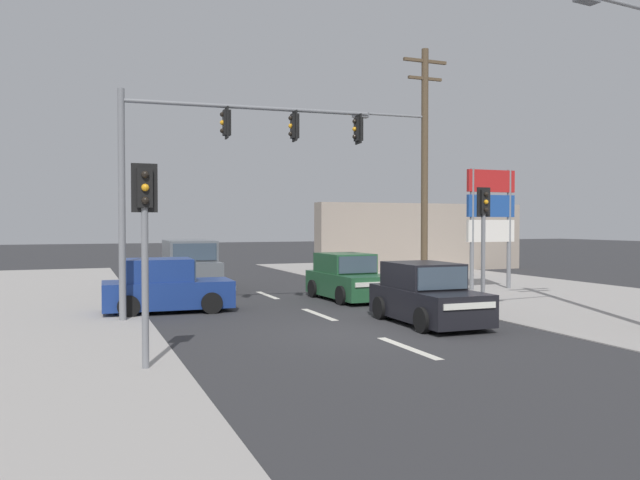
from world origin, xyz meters
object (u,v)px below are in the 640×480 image
pedestal_signal_right_kerb (484,227)px  hatchback_oncoming_near (347,278)px  hatchback_receding_far (165,287)px  hatchback_oncoming_mid (427,296)px  suv_crossing_left (189,267)px  traffic_signal_mast (214,156)px  utility_pole_midground_right (421,161)px  pedestal_signal_left_kerb (145,230)px  shopping_plaza_sign (491,212)px

pedestal_signal_right_kerb → hatchback_oncoming_near: bearing=120.8°
hatchback_receding_far → hatchback_oncoming_mid: same height
pedestal_signal_right_kerb → hatchback_oncoming_near: pedestal_signal_right_kerb is taller
suv_crossing_left → traffic_signal_mast: bearing=-93.9°
hatchback_receding_far → hatchback_oncoming_near: size_ratio=1.00×
utility_pole_midground_right → hatchback_oncoming_mid: 8.84m
traffic_signal_mast → utility_pole_midground_right: bearing=23.5°
utility_pole_midground_right → traffic_signal_mast: size_ratio=1.32×
traffic_signal_mast → pedestal_signal_right_kerb: 7.82m
utility_pole_midground_right → hatchback_receding_far: utility_pole_midground_right is taller
utility_pole_midground_right → hatchback_receding_far: size_ratio=2.45×
suv_crossing_left → hatchback_oncoming_mid: bearing=-67.4°
utility_pole_midground_right → hatchback_receding_far: bearing=-167.0°
hatchback_oncoming_mid → suv_crossing_left: bearing=112.6°
pedestal_signal_left_kerb → hatchback_oncoming_near: bearing=47.1°
utility_pole_midground_right → traffic_signal_mast: bearing=-156.5°
traffic_signal_mast → shopping_plaza_sign: (11.27, 3.09, -1.37)m
pedestal_signal_right_kerb → suv_crossing_left: bearing=127.1°
shopping_plaza_sign → utility_pole_midground_right: bearing=166.4°
utility_pole_midground_right → hatchback_oncoming_near: size_ratio=2.45×
suv_crossing_left → pedestal_signal_right_kerb: bearing=-52.9°
traffic_signal_mast → hatchback_oncoming_mid: (4.76, -3.05, -3.65)m
traffic_signal_mast → suv_crossing_left: traffic_signal_mast is taller
shopping_plaza_sign → hatchback_oncoming_near: 6.80m
pedestal_signal_left_kerb → pedestal_signal_right_kerb: bearing=21.2°
utility_pole_midground_right → traffic_signal_mast: 9.38m
pedestal_signal_right_kerb → hatchback_oncoming_near: 5.05m
pedestal_signal_right_kerb → shopping_plaza_sign: bearing=51.5°
suv_crossing_left → utility_pole_midground_right: bearing=-23.3°
traffic_signal_mast → suv_crossing_left: bearing=86.1°
pedestal_signal_right_kerb → pedestal_signal_left_kerb: size_ratio=1.00×
traffic_signal_mast → hatchback_receding_far: traffic_signal_mast is taller
shopping_plaza_sign → hatchback_oncoming_mid: 9.23m
pedestal_signal_right_kerb → hatchback_oncoming_mid: bearing=-155.0°
pedestal_signal_right_kerb → hatchback_receding_far: size_ratio=0.96×
hatchback_oncoming_mid → hatchback_oncoming_near: size_ratio=0.99×
hatchback_oncoming_mid → hatchback_receding_far: bearing=142.4°
pedestal_signal_left_kerb → hatchback_oncoming_near: (7.29, 7.85, -1.71)m
pedestal_signal_right_kerb → pedestal_signal_left_kerb: bearing=-158.8°
traffic_signal_mast → hatchback_oncoming_near: 6.52m
pedestal_signal_left_kerb → hatchback_oncoming_mid: size_ratio=0.97×
utility_pole_midground_right → pedestal_signal_right_kerb: 6.22m
utility_pole_midground_right → hatchback_receding_far: 10.82m
traffic_signal_mast → pedestal_signal_right_kerb: size_ratio=1.93×
hatchback_oncoming_near → hatchback_oncoming_mid: bearing=-91.6°
utility_pole_midground_right → suv_crossing_left: utility_pole_midground_right is taller
utility_pole_midground_right → traffic_signal_mast: utility_pole_midground_right is taller
pedestal_signal_left_kerb → hatchback_oncoming_near: size_ratio=0.96×
pedestal_signal_right_kerb → suv_crossing_left: (-6.85, 9.06, -1.53)m
hatchback_receding_far → hatchback_oncoming_near: same height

